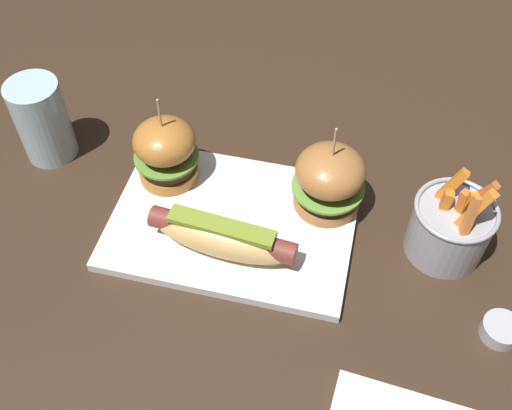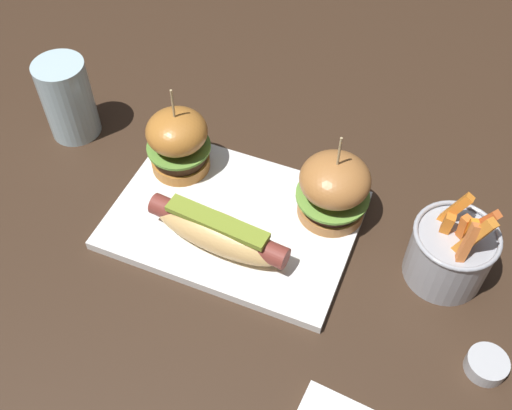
% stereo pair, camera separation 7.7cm
% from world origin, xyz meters
% --- Properties ---
extents(ground_plane, '(3.00, 3.00, 0.00)m').
position_xyz_m(ground_plane, '(0.00, 0.00, 0.00)').
color(ground_plane, '#382619').
extents(platter_main, '(0.32, 0.23, 0.01)m').
position_xyz_m(platter_main, '(0.00, 0.00, 0.01)').
color(platter_main, white).
rests_on(platter_main, ground).
extents(hot_dog, '(0.19, 0.07, 0.05)m').
position_xyz_m(hot_dog, '(0.00, -0.05, 0.04)').
color(hot_dog, '#DFAF69').
rests_on(hot_dog, platter_main).
extents(slider_left, '(0.09, 0.09, 0.14)m').
position_xyz_m(slider_left, '(-0.11, 0.06, 0.06)').
color(slider_left, '#B8722E').
rests_on(slider_left, platter_main).
extents(slider_right, '(0.10, 0.10, 0.14)m').
position_xyz_m(slider_right, '(0.12, 0.06, 0.06)').
color(slider_right, '#B1713A').
rests_on(slider_right, platter_main).
extents(fries_bucket, '(0.10, 0.10, 0.14)m').
position_xyz_m(fries_bucket, '(0.28, 0.03, 0.05)').
color(fries_bucket, '#A8AAB2').
rests_on(fries_bucket, ground).
extents(sauce_ramekin, '(0.05, 0.05, 0.02)m').
position_xyz_m(sauce_ramekin, '(0.35, -0.08, 0.01)').
color(sauce_ramekin, '#B7BABF').
rests_on(sauce_ramekin, ground).
extents(water_glass, '(0.08, 0.08, 0.13)m').
position_xyz_m(water_glass, '(-0.30, 0.07, 0.06)').
color(water_glass, silver).
rests_on(water_glass, ground).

